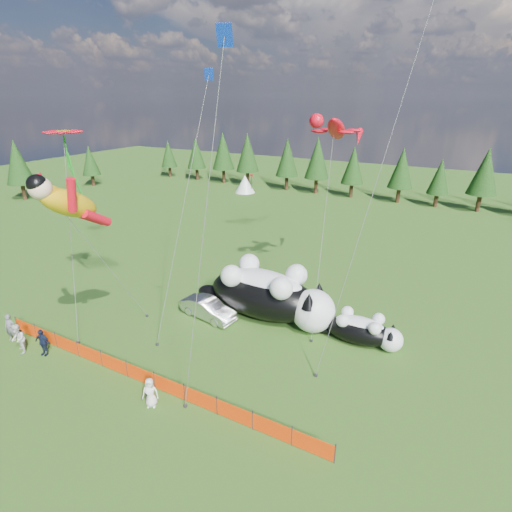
# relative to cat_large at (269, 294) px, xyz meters

# --- Properties ---
(ground) EXTENTS (160.00, 160.00, 0.00)m
(ground) POSITION_rel_cat_large_xyz_m (-3.03, -6.59, -1.87)
(ground) COLOR #153A0A
(ground) RESTS_ON ground
(safety_fence) EXTENTS (22.06, 0.06, 1.10)m
(safety_fence) POSITION_rel_cat_large_xyz_m (-3.03, -9.59, -1.37)
(safety_fence) COLOR #262626
(safety_fence) RESTS_ON ground
(tree_line) EXTENTS (90.00, 4.00, 8.00)m
(tree_line) POSITION_rel_cat_large_xyz_m (-3.03, 38.41, 2.13)
(tree_line) COLOR black
(tree_line) RESTS_ON ground
(festival_tents) EXTENTS (50.00, 3.20, 2.80)m
(festival_tents) POSITION_rel_cat_large_xyz_m (7.97, 33.41, -0.47)
(festival_tents) COLOR white
(festival_tents) RESTS_ON ground
(cat_large) EXTENTS (10.92, 4.04, 3.95)m
(cat_large) POSITION_rel_cat_large_xyz_m (0.00, 0.00, 0.00)
(cat_large) COLOR black
(cat_large) RESTS_ON ground
(cat_small) EXTENTS (5.64, 2.10, 2.04)m
(cat_small) POSITION_rel_cat_large_xyz_m (6.68, -0.08, -0.91)
(cat_small) COLOR black
(cat_small) RESTS_ON ground
(car) EXTENTS (4.46, 2.12, 1.41)m
(car) POSITION_rel_cat_large_xyz_m (-3.74, -2.08, -1.17)
(car) COLOR silver
(car) RESTS_ON ground
(spectator_a) EXTENTS (0.79, 0.65, 1.85)m
(spectator_a) POSITION_rel_cat_large_xyz_m (-13.25, -10.43, -0.95)
(spectator_a) COLOR slate
(spectator_a) RESTS_ON ground
(spectator_b) EXTENTS (1.10, 0.98, 1.95)m
(spectator_b) POSITION_rel_cat_large_xyz_m (-11.49, -11.01, -0.90)
(spectator_b) COLOR silver
(spectator_b) RESTS_ON ground
(spectator_c) EXTENTS (1.10, 0.72, 1.74)m
(spectator_c) POSITION_rel_cat_large_xyz_m (-10.03, -10.44, -1.00)
(spectator_c) COLOR #121A33
(spectator_c) RESTS_ON ground
(spectator_e) EXTENTS (0.96, 0.86, 1.65)m
(spectator_e) POSITION_rel_cat_large_xyz_m (-1.31, -10.68, -1.05)
(spectator_e) COLOR silver
(spectator_e) RESTS_ON ground
(superhero_kite) EXTENTS (4.82, 7.49, 12.04)m
(superhero_kite) POSITION_rel_cat_large_xyz_m (-7.28, -8.94, 7.58)
(superhero_kite) COLOR #DCA50B
(superhero_kite) RESTS_ON ground
(gecko_kite) EXTENTS (4.46, 11.02, 14.73)m
(gecko_kite) POSITION_rel_cat_large_xyz_m (2.11, 6.03, 10.63)
(gecko_kite) COLOR red
(gecko_kite) RESTS_ON ground
(flower_kite) EXTENTS (4.72, 5.48, 13.32)m
(flower_kite) POSITION_rel_cat_large_xyz_m (-12.18, -4.95, 10.52)
(flower_kite) COLOR red
(flower_kite) RESTS_ON ground
(diamond_kite_a) EXTENTS (1.02, 7.52, 17.32)m
(diamond_kite_a) POSITION_rel_cat_large_xyz_m (-4.73, 0.28, 13.25)
(diamond_kite_a) COLOR #0B30B0
(diamond_kite_a) RESTS_ON ground
(diamond_kite_b) EXTENTS (3.34, 5.95, 20.68)m
(diamond_kite_b) POSITION_rel_cat_large_xyz_m (7.96, 0.58, 16.65)
(diamond_kite_b) COLOR #0B7588
(diamond_kite_b) RESTS_ON ground
(diamond_kite_c) EXTENTS (2.64, 1.84, 17.50)m
(diamond_kite_c) POSITION_rel_cat_large_xyz_m (2.18, -8.54, 14.11)
(diamond_kite_c) COLOR #0B30B0
(diamond_kite_c) RESTS_ON ground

